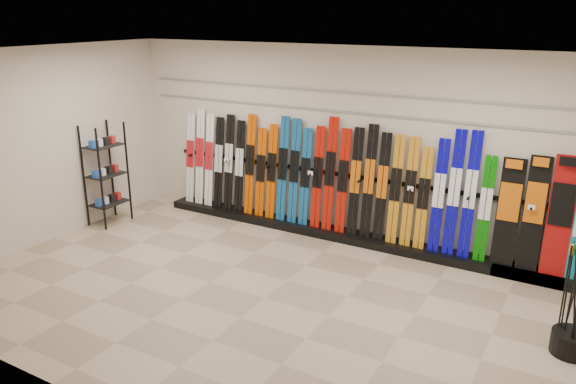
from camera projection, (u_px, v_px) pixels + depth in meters
The scene contains 12 objects.
floor at pixel (265, 298), 7.13m from camera, with size 8.00×8.00×0.00m, color gray.
back_wall at pixel (349, 144), 8.73m from camera, with size 8.00×8.00×0.00m, color beige.
left_wall at pixel (42, 147), 8.56m from camera, with size 5.00×5.00×0.00m, color beige.
ceiling at pixel (262, 56), 6.20m from camera, with size 8.00×8.00×0.00m, color silver.
ski_rack_base at pixel (354, 237), 8.89m from camera, with size 8.00×0.40×0.12m, color black.
skis at pixel (318, 177), 8.97m from camera, with size 5.37×0.23×1.81m.
snowboards at pixel (547, 218), 7.42m from camera, with size 1.27×0.25×1.60m.
accessory_rack at pixel (106, 174), 9.43m from camera, with size 0.40×0.60×1.72m, color black.
pole_bin at pixel (571, 343), 5.94m from camera, with size 0.41×0.41×0.25m, color black.
ski_poles at pixel (576, 302), 5.80m from camera, with size 0.33×0.33×1.18m.
slatwall_rail_0 at pixel (350, 113), 8.56m from camera, with size 7.60×0.02×0.03m, color gray.
slatwall_rail_1 at pixel (350, 93), 8.47m from camera, with size 7.60×0.02×0.03m, color gray.
Camera 1 is at (3.41, -5.38, 3.48)m, focal length 35.00 mm.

